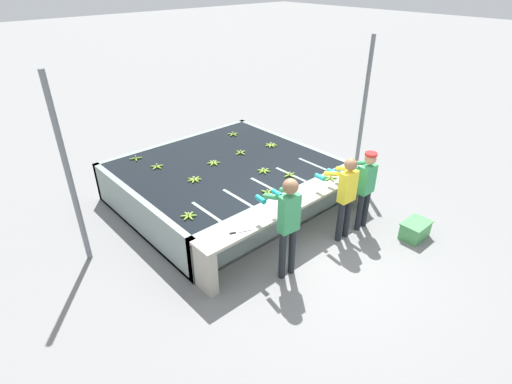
{
  "coord_description": "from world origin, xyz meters",
  "views": [
    {
      "loc": [
        -4.47,
        -3.75,
        4.4
      ],
      "look_at": [
        0.0,
        1.23,
        0.59
      ],
      "focal_mm": 28.0,
      "sensor_mm": 36.0,
      "label": 1
    }
  ],
  "objects_px": {
    "banana_bunch_floating_5": "(241,153)",
    "support_post_left": "(69,175)",
    "banana_bunch_ledge_1": "(293,197)",
    "worker_0": "(288,219)",
    "worker_1": "(345,192)",
    "banana_bunch_floating_10": "(189,216)",
    "banana_bunch_ledge_0": "(345,171)",
    "banana_bunch_floating_7": "(157,166)",
    "crate": "(415,230)",
    "banana_bunch_floating_4": "(267,193)",
    "support_post_right": "(364,111)",
    "banana_bunch_floating_3": "(194,179)",
    "banana_bunch_ledge_2": "(331,178)",
    "knife_0": "(237,232)",
    "banana_bunch_floating_2": "(264,171)",
    "banana_bunch_floating_6": "(271,145)",
    "banana_bunch_floating_9": "(289,175)",
    "banana_bunch_floating_1": "(214,163)",
    "banana_bunch_floating_0": "(233,134)",
    "worker_2": "(365,184)",
    "banana_bunch_floating_8": "(136,158)"
  },
  "relations": [
    {
      "from": "banana_bunch_floating_5",
      "to": "support_post_left",
      "type": "bearing_deg",
      "value": -177.12
    },
    {
      "from": "banana_bunch_ledge_1",
      "to": "worker_0",
      "type": "bearing_deg",
      "value": -142.05
    },
    {
      "from": "worker_1",
      "to": "banana_bunch_floating_10",
      "type": "height_order",
      "value": "worker_1"
    },
    {
      "from": "banana_bunch_ledge_0",
      "to": "support_post_left",
      "type": "xyz_separation_m",
      "value": [
        -4.52,
        1.91,
        0.74
      ]
    },
    {
      "from": "banana_bunch_floating_7",
      "to": "crate",
      "type": "relative_size",
      "value": 0.5
    },
    {
      "from": "worker_1",
      "to": "banana_bunch_floating_4",
      "type": "distance_m",
      "value": 1.37
    },
    {
      "from": "banana_bunch_floating_10",
      "to": "crate",
      "type": "xyz_separation_m",
      "value": [
        3.4,
        -2.25,
        -0.69
      ]
    },
    {
      "from": "support_post_right",
      "to": "worker_1",
      "type": "bearing_deg",
      "value": -149.96
    },
    {
      "from": "banana_bunch_floating_3",
      "to": "support_post_right",
      "type": "relative_size",
      "value": 0.09
    },
    {
      "from": "banana_bunch_ledge_1",
      "to": "banana_bunch_ledge_2",
      "type": "relative_size",
      "value": 1.02
    },
    {
      "from": "banana_bunch_floating_4",
      "to": "support_post_left",
      "type": "height_order",
      "value": "support_post_left"
    },
    {
      "from": "banana_bunch_floating_3",
      "to": "knife_0",
      "type": "bearing_deg",
      "value": -104.59
    },
    {
      "from": "banana_bunch_floating_2",
      "to": "banana_bunch_floating_3",
      "type": "height_order",
      "value": "same"
    },
    {
      "from": "worker_0",
      "to": "support_post_left",
      "type": "bearing_deg",
      "value": 131.18
    },
    {
      "from": "banana_bunch_floating_5",
      "to": "banana_bunch_ledge_1",
      "type": "xyz_separation_m",
      "value": [
        -0.54,
        -2.09,
        0.0
      ]
    },
    {
      "from": "banana_bunch_floating_6",
      "to": "banana_bunch_floating_7",
      "type": "bearing_deg",
      "value": 163.36
    },
    {
      "from": "banana_bunch_floating_9",
      "to": "support_post_left",
      "type": "height_order",
      "value": "support_post_left"
    },
    {
      "from": "banana_bunch_floating_4",
      "to": "knife_0",
      "type": "xyz_separation_m",
      "value": [
        -1.17,
        -0.57,
        -0.01
      ]
    },
    {
      "from": "banana_bunch_floating_3",
      "to": "crate",
      "type": "height_order",
      "value": "banana_bunch_floating_3"
    },
    {
      "from": "banana_bunch_ledge_2",
      "to": "banana_bunch_ledge_1",
      "type": "bearing_deg",
      "value": -179.15
    },
    {
      "from": "support_post_left",
      "to": "banana_bunch_floating_1",
      "type": "bearing_deg",
      "value": 3.1
    },
    {
      "from": "crate",
      "to": "support_post_left",
      "type": "distance_m",
      "value": 6.02
    },
    {
      "from": "banana_bunch_ledge_1",
      "to": "knife_0",
      "type": "distance_m",
      "value": 1.42
    },
    {
      "from": "banana_bunch_floating_9",
      "to": "banana_bunch_floating_5",
      "type": "bearing_deg",
      "value": 91.05
    },
    {
      "from": "banana_bunch_floating_1",
      "to": "banana_bunch_floating_7",
      "type": "xyz_separation_m",
      "value": [
        -0.96,
        0.63,
        0.0
      ]
    },
    {
      "from": "banana_bunch_floating_7",
      "to": "banana_bunch_ledge_1",
      "type": "height_order",
      "value": "banana_bunch_ledge_1"
    },
    {
      "from": "banana_bunch_ledge_0",
      "to": "support_post_right",
      "type": "height_order",
      "value": "support_post_right"
    },
    {
      "from": "banana_bunch_floating_6",
      "to": "banana_bunch_ledge_1",
      "type": "xyz_separation_m",
      "value": [
        -1.32,
        -1.95,
        0.0
      ]
    },
    {
      "from": "banana_bunch_ledge_0",
      "to": "knife_0",
      "type": "bearing_deg",
      "value": -177.01
    },
    {
      "from": "banana_bunch_floating_4",
      "to": "support_post_left",
      "type": "distance_m",
      "value": 3.25
    },
    {
      "from": "worker_0",
      "to": "banana_bunch_floating_9",
      "type": "bearing_deg",
      "value": 42.74
    },
    {
      "from": "banana_bunch_floating_0",
      "to": "banana_bunch_ledge_2",
      "type": "distance_m",
      "value": 3.03
    },
    {
      "from": "banana_bunch_floating_6",
      "to": "banana_bunch_ledge_0",
      "type": "distance_m",
      "value": 1.95
    },
    {
      "from": "banana_bunch_floating_10",
      "to": "banana_bunch_floating_7",
      "type": "bearing_deg",
      "value": 74.58
    },
    {
      "from": "crate",
      "to": "worker_0",
      "type": "bearing_deg",
      "value": 160.34
    },
    {
      "from": "banana_bunch_floating_9",
      "to": "banana_bunch_floating_7",
      "type": "bearing_deg",
      "value": 130.2
    },
    {
      "from": "banana_bunch_floating_7",
      "to": "banana_bunch_ledge_2",
      "type": "xyz_separation_m",
      "value": [
        2.22,
        -2.68,
        0.0
      ]
    },
    {
      "from": "banana_bunch_floating_6",
      "to": "banana_bunch_ledge_2",
      "type": "distance_m",
      "value": 1.95
    },
    {
      "from": "banana_bunch_floating_7",
      "to": "knife_0",
      "type": "xyz_separation_m",
      "value": [
        -0.24,
        -2.84,
        -0.01
      ]
    },
    {
      "from": "worker_2",
      "to": "crate",
      "type": "height_order",
      "value": "worker_2"
    },
    {
      "from": "banana_bunch_floating_6",
      "to": "banana_bunch_floating_8",
      "type": "distance_m",
      "value": 2.97
    },
    {
      "from": "banana_bunch_floating_7",
      "to": "knife_0",
      "type": "distance_m",
      "value": 2.85
    },
    {
      "from": "banana_bunch_floating_5",
      "to": "banana_bunch_floating_10",
      "type": "distance_m",
      "value": 2.63
    },
    {
      "from": "banana_bunch_floating_0",
      "to": "banana_bunch_floating_8",
      "type": "height_order",
      "value": "same"
    },
    {
      "from": "worker_1",
      "to": "banana_bunch_floating_4",
      "type": "relative_size",
      "value": 5.73
    },
    {
      "from": "worker_2",
      "to": "banana_bunch_floating_5",
      "type": "relative_size",
      "value": 5.56
    },
    {
      "from": "worker_1",
      "to": "banana_bunch_floating_7",
      "type": "xyz_separation_m",
      "value": [
        -1.83,
        3.3,
        -0.11
      ]
    },
    {
      "from": "support_post_left",
      "to": "knife_0",
      "type": "bearing_deg",
      "value": -51.7
    },
    {
      "from": "worker_2",
      "to": "banana_bunch_floating_3",
      "type": "bearing_deg",
      "value": 132.27
    },
    {
      "from": "banana_bunch_floating_6",
      "to": "banana_bunch_floating_10",
      "type": "height_order",
      "value": "same"
    }
  ]
}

